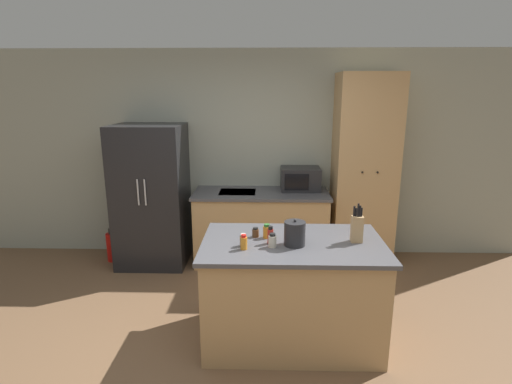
{
  "coord_description": "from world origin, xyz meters",
  "views": [
    {
      "loc": [
        0.22,
        -2.73,
        2.11
      ],
      "look_at": [
        0.11,
        1.4,
        1.05
      ],
      "focal_mm": 28.0,
      "sensor_mm": 36.0,
      "label": 1
    }
  ],
  "objects_px": {
    "spice_bottle_green_herb": "(272,241)",
    "spice_bottle_pale_salt": "(244,242)",
    "fire_extinguisher": "(112,247)",
    "spice_bottle_short_red": "(243,240)",
    "spice_bottle_amber_oil": "(267,231)",
    "pantry_cabinet": "(364,171)",
    "spice_bottle_tall_dark": "(270,235)",
    "refrigerator": "(152,196)",
    "spice_bottle_orange_cap": "(256,233)",
    "microwave": "(300,179)",
    "kettle": "(295,233)",
    "knife_block": "(357,228)"
  },
  "relations": [
    {
      "from": "spice_bottle_green_herb",
      "to": "spice_bottle_pale_salt",
      "type": "relative_size",
      "value": 0.93
    },
    {
      "from": "spice_bottle_green_herb",
      "to": "fire_extinguisher",
      "type": "xyz_separation_m",
      "value": [
        -2.0,
        1.7,
        -0.76
      ]
    },
    {
      "from": "spice_bottle_short_red",
      "to": "spice_bottle_amber_oil",
      "type": "relative_size",
      "value": 0.83
    },
    {
      "from": "spice_bottle_green_herb",
      "to": "fire_extinguisher",
      "type": "relative_size",
      "value": 0.26
    },
    {
      "from": "pantry_cabinet",
      "to": "spice_bottle_tall_dark",
      "type": "relative_size",
      "value": 15.78
    },
    {
      "from": "fire_extinguisher",
      "to": "pantry_cabinet",
      "type": "bearing_deg",
      "value": 1.85
    },
    {
      "from": "spice_bottle_short_red",
      "to": "fire_extinguisher",
      "type": "relative_size",
      "value": 0.23
    },
    {
      "from": "refrigerator",
      "to": "fire_extinguisher",
      "type": "distance_m",
      "value": 0.86
    },
    {
      "from": "spice_bottle_amber_oil",
      "to": "spice_bottle_orange_cap",
      "type": "distance_m",
      "value": 0.1
    },
    {
      "from": "spice_bottle_amber_oil",
      "to": "fire_extinguisher",
      "type": "bearing_deg",
      "value": 142.53
    },
    {
      "from": "spice_bottle_tall_dark",
      "to": "fire_extinguisher",
      "type": "distance_m",
      "value": 2.68
    },
    {
      "from": "spice_bottle_green_herb",
      "to": "spice_bottle_short_red",
      "type": "bearing_deg",
      "value": 176.31
    },
    {
      "from": "microwave",
      "to": "kettle",
      "type": "height_order",
      "value": "microwave"
    },
    {
      "from": "spice_bottle_tall_dark",
      "to": "spice_bottle_amber_oil",
      "type": "height_order",
      "value": "spice_bottle_tall_dark"
    },
    {
      "from": "spice_bottle_short_red",
      "to": "spice_bottle_green_herb",
      "type": "height_order",
      "value": "spice_bottle_green_herb"
    },
    {
      "from": "spice_bottle_pale_salt",
      "to": "spice_bottle_tall_dark",
      "type": "bearing_deg",
      "value": 31.98
    },
    {
      "from": "refrigerator",
      "to": "spice_bottle_short_red",
      "type": "xyz_separation_m",
      "value": [
        1.22,
        -1.69,
        0.09
      ]
    },
    {
      "from": "pantry_cabinet",
      "to": "microwave",
      "type": "xyz_separation_m",
      "value": [
        -0.76,
        0.07,
        -0.11
      ]
    },
    {
      "from": "spice_bottle_short_red",
      "to": "microwave",
      "type": "bearing_deg",
      "value": 72.04
    },
    {
      "from": "spice_bottle_amber_oil",
      "to": "microwave",
      "type": "bearing_deg",
      "value": 76.07
    },
    {
      "from": "microwave",
      "to": "spice_bottle_short_red",
      "type": "bearing_deg",
      "value": -107.96
    },
    {
      "from": "microwave",
      "to": "spice_bottle_pale_salt",
      "type": "distance_m",
      "value": 2.01
    },
    {
      "from": "spice_bottle_green_herb",
      "to": "spice_bottle_orange_cap",
      "type": "bearing_deg",
      "value": 122.38
    },
    {
      "from": "microwave",
      "to": "knife_block",
      "type": "xyz_separation_m",
      "value": [
        0.32,
        -1.74,
        -0.02
      ]
    },
    {
      "from": "knife_block",
      "to": "spice_bottle_green_herb",
      "type": "xyz_separation_m",
      "value": [
        -0.69,
        -0.13,
        -0.07
      ]
    },
    {
      "from": "knife_block",
      "to": "spice_bottle_pale_salt",
      "type": "xyz_separation_m",
      "value": [
        -0.91,
        -0.18,
        -0.06
      ]
    },
    {
      "from": "spice_bottle_orange_cap",
      "to": "kettle",
      "type": "relative_size",
      "value": 0.37
    },
    {
      "from": "spice_bottle_pale_salt",
      "to": "kettle",
      "type": "relative_size",
      "value": 0.55
    },
    {
      "from": "microwave",
      "to": "spice_bottle_orange_cap",
      "type": "relative_size",
      "value": 5.85
    },
    {
      "from": "kettle",
      "to": "knife_block",
      "type": "bearing_deg",
      "value": 9.49
    },
    {
      "from": "fire_extinguisher",
      "to": "kettle",
      "type": "bearing_deg",
      "value": -37.26
    },
    {
      "from": "spice_bottle_tall_dark",
      "to": "fire_extinguisher",
      "type": "bearing_deg",
      "value": 140.69
    },
    {
      "from": "spice_bottle_tall_dark",
      "to": "spice_bottle_pale_salt",
      "type": "xyz_separation_m",
      "value": [
        -0.21,
        -0.13,
        -0.01
      ]
    },
    {
      "from": "spice_bottle_tall_dark",
      "to": "refrigerator",
      "type": "bearing_deg",
      "value": 131.36
    },
    {
      "from": "spice_bottle_tall_dark",
      "to": "knife_block",
      "type": "bearing_deg",
      "value": 4.37
    },
    {
      "from": "knife_block",
      "to": "fire_extinguisher",
      "type": "height_order",
      "value": "knife_block"
    },
    {
      "from": "refrigerator",
      "to": "knife_block",
      "type": "relative_size",
      "value": 5.24
    },
    {
      "from": "microwave",
      "to": "fire_extinguisher",
      "type": "bearing_deg",
      "value": -175.89
    },
    {
      "from": "spice_bottle_tall_dark",
      "to": "spice_bottle_amber_oil",
      "type": "distance_m",
      "value": 0.13
    },
    {
      "from": "spice_bottle_pale_salt",
      "to": "spice_bottle_orange_cap",
      "type": "height_order",
      "value": "spice_bottle_pale_salt"
    },
    {
      "from": "spice_bottle_tall_dark",
      "to": "fire_extinguisher",
      "type": "height_order",
      "value": "spice_bottle_tall_dark"
    },
    {
      "from": "microwave",
      "to": "spice_bottle_amber_oil",
      "type": "relative_size",
      "value": 3.96
    },
    {
      "from": "spice_bottle_green_herb",
      "to": "microwave",
      "type": "bearing_deg",
      "value": 78.83
    },
    {
      "from": "spice_bottle_short_red",
      "to": "spice_bottle_pale_salt",
      "type": "distance_m",
      "value": 0.07
    },
    {
      "from": "spice_bottle_tall_dark",
      "to": "pantry_cabinet",
      "type": "bearing_deg",
      "value": 56.44
    },
    {
      "from": "knife_block",
      "to": "spice_bottle_green_herb",
      "type": "distance_m",
      "value": 0.7
    },
    {
      "from": "spice_bottle_tall_dark",
      "to": "spice_bottle_orange_cap",
      "type": "height_order",
      "value": "spice_bottle_tall_dark"
    },
    {
      "from": "microwave",
      "to": "kettle",
      "type": "xyz_separation_m",
      "value": [
        -0.19,
        -1.82,
        -0.05
      ]
    },
    {
      "from": "spice_bottle_orange_cap",
      "to": "spice_bottle_short_red",
      "type": "bearing_deg",
      "value": -114.09
    },
    {
      "from": "refrigerator",
      "to": "spice_bottle_amber_oil",
      "type": "bearing_deg",
      "value": -46.94
    }
  ]
}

